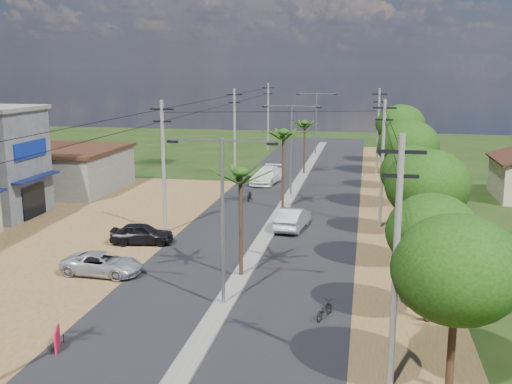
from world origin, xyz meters
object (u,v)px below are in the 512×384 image
(car_parked_dark, at_px, (142,234))
(moto_rider_east, at_px, (324,311))
(car_parked_silver, at_px, (102,264))
(roadside_sign, at_px, (57,339))
(car_silver_mid, at_px, (293,219))
(car_white_far, at_px, (267,176))

(car_parked_dark, height_order, moto_rider_east, car_parked_dark)
(car_parked_dark, xyz_separation_m, moto_rider_east, (12.30, -9.54, -0.28))
(car_parked_silver, height_order, moto_rider_east, car_parked_silver)
(car_parked_dark, bearing_deg, car_parked_silver, 170.80)
(car_parked_dark, relative_size, moto_rider_east, 2.60)
(roadside_sign, bearing_deg, car_silver_mid, 49.91)
(car_white_far, relative_size, car_parked_silver, 1.24)
(car_white_far, bearing_deg, car_silver_mid, -65.65)
(car_parked_silver, relative_size, car_parked_dark, 1.10)
(car_parked_dark, distance_m, moto_rider_east, 15.57)
(car_silver_mid, relative_size, car_parked_dark, 1.16)
(car_white_far, height_order, car_parked_silver, car_white_far)
(car_white_far, xyz_separation_m, car_parked_silver, (-4.44, -27.54, -0.18))
(car_parked_dark, bearing_deg, car_silver_mid, -68.86)
(car_silver_mid, bearing_deg, car_parked_dark, 37.46)
(car_parked_silver, relative_size, moto_rider_east, 2.87)
(car_parked_silver, bearing_deg, car_silver_mid, -35.72)
(car_silver_mid, bearing_deg, roadside_sign, 77.54)
(car_silver_mid, bearing_deg, car_parked_silver, 58.24)
(car_parked_dark, bearing_deg, moto_rider_east, -137.15)
(car_white_far, relative_size, moto_rider_east, 3.55)
(moto_rider_east, distance_m, roadside_sign, 11.42)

